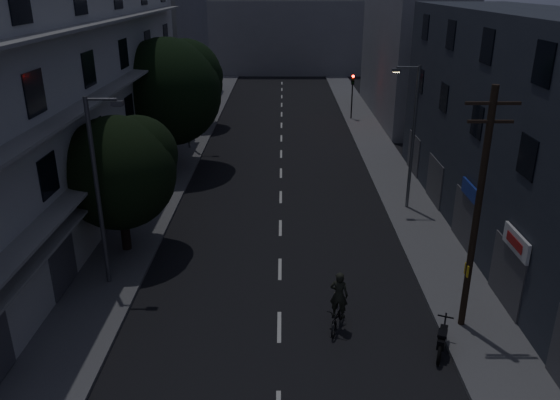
{
  "coord_description": "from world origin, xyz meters",
  "views": [
    {
      "loc": [
        0.12,
        -10.94,
        12.16
      ],
      "look_at": [
        0.0,
        12.0,
        3.0
      ],
      "focal_mm": 35.0,
      "sensor_mm": 36.0,
      "label": 1
    }
  ],
  "objects_px": {
    "motorcycle": "(442,341)",
    "cyclist": "(338,310)",
    "utility_pole": "(478,209)",
    "bus_stop_sign": "(465,283)"
  },
  "relations": [
    {
      "from": "utility_pole",
      "to": "bus_stop_sign",
      "type": "xyz_separation_m",
      "value": [
        -0.08,
        0.0,
        -2.98
      ]
    },
    {
      "from": "bus_stop_sign",
      "to": "motorcycle",
      "type": "distance_m",
      "value": 2.36
    },
    {
      "from": "utility_pole",
      "to": "cyclist",
      "type": "xyz_separation_m",
      "value": [
        -4.68,
        -0.07,
        -4.07
      ]
    },
    {
      "from": "motorcycle",
      "to": "cyclist",
      "type": "xyz_separation_m",
      "value": [
        -3.51,
        1.47,
        0.31
      ]
    },
    {
      "from": "bus_stop_sign",
      "to": "cyclist",
      "type": "relative_size",
      "value": 1.06
    },
    {
      "from": "bus_stop_sign",
      "to": "motorcycle",
      "type": "height_order",
      "value": "bus_stop_sign"
    },
    {
      "from": "utility_pole",
      "to": "motorcycle",
      "type": "distance_m",
      "value": 4.79
    },
    {
      "from": "motorcycle",
      "to": "cyclist",
      "type": "bearing_deg",
      "value": 178.9
    },
    {
      "from": "utility_pole",
      "to": "cyclist",
      "type": "distance_m",
      "value": 6.2
    },
    {
      "from": "motorcycle",
      "to": "cyclist",
      "type": "distance_m",
      "value": 3.81
    }
  ]
}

